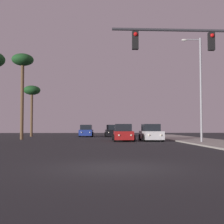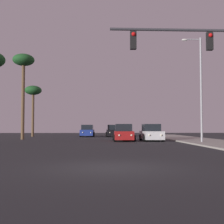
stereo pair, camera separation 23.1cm
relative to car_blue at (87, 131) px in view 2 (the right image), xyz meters
The scene contains 9 objects.
ground_plane 33.74m from the car_blue, 86.62° to the right, with size 120.00×120.00×0.00m, color #28282B.
car_blue is the anchor object (origin of this frame).
car_white 15.37m from the car_blue, 63.67° to the right, with size 2.04×4.32×1.68m.
car_red 14.44m from the car_blue, 73.79° to the right, with size 2.04×4.34×1.68m.
car_black 3.69m from the car_blue, ahead, with size 2.04×4.32×1.68m.
traffic_light_mast 30.69m from the car_blue, 75.72° to the right, with size 7.75×0.36×6.50m.
street_lamp 21.41m from the car_blue, 60.71° to the right, with size 1.74×0.24×9.00m.
palm_tree_far 9.55m from the car_blue, behind, with size 2.40×2.40×7.29m.
palm_tree_mid 14.03m from the car_blue, 125.19° to the right, with size 2.40×2.40×9.55m.
Camera 2 is at (-0.47, -10.90, 1.42)m, focal length 50.00 mm.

